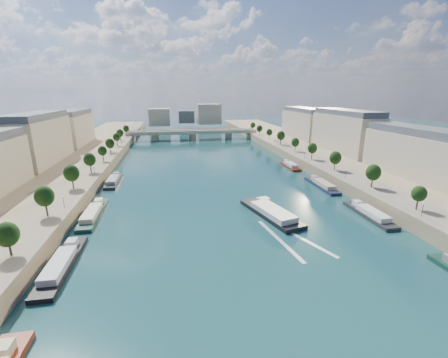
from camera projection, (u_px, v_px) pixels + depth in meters
name	position (u px, v px, depth m)	size (l,w,h in m)	color
ground	(216.00, 186.00, 132.17)	(700.00, 700.00, 0.00)	#0B2B32
quay_left	(38.00, 190.00, 119.46)	(44.00, 520.00, 5.00)	#9E8460
quay_right	(364.00, 173.00, 143.48)	(44.00, 520.00, 5.00)	#9E8460
pave_left	(77.00, 182.00, 121.24)	(14.00, 520.00, 0.10)	gray
pave_right	(336.00, 170.00, 140.26)	(14.00, 520.00, 0.10)	gray
trees_left	(82.00, 167.00, 121.95)	(4.80, 268.80, 8.26)	#382B1E
trees_right	(323.00, 154.00, 147.86)	(4.80, 268.80, 8.26)	#382B1E
lamps_left	(81.00, 182.00, 111.78)	(0.36, 200.36, 4.28)	black
lamps_right	(323.00, 162.00, 143.47)	(0.36, 200.36, 4.28)	black
buildings_left	(10.00, 151.00, 124.72)	(16.00, 226.00, 23.20)	beige
buildings_right	(376.00, 140.00, 153.09)	(16.00, 226.00, 23.20)	beige
skyline	(190.00, 115.00, 336.12)	(79.00, 42.00, 22.00)	beige
bridge	(193.00, 134.00, 261.17)	(112.00, 12.00, 8.15)	#C1B79E
tour_barge	(271.00, 213.00, 100.46)	(15.15, 29.22, 3.81)	black
wake	(290.00, 239.00, 85.07)	(14.35, 25.90, 0.04)	silver
moored_barges_left	(63.00, 263.00, 71.54)	(5.00, 163.31, 3.60)	#1B1A39
moored_barges_right	(374.00, 217.00, 97.63)	(5.00, 162.66, 3.60)	black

